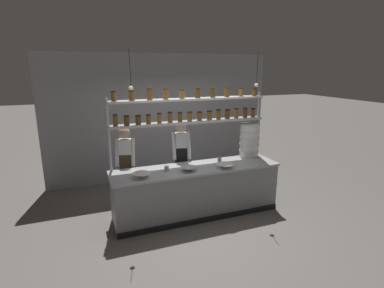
{
  "coord_description": "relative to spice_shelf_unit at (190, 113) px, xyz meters",
  "views": [
    {
      "loc": [
        -1.92,
        -4.77,
        2.68
      ],
      "look_at": [
        -0.01,
        0.2,
        1.31
      ],
      "focal_mm": 28.0,
      "sensor_mm": 36.0,
      "label": 1
    }
  ],
  "objects": [
    {
      "name": "ground_plane",
      "position": [
        0.01,
        -0.33,
        -1.86
      ],
      "size": [
        40.0,
        40.0,
        0.0
      ],
      "primitive_type": "plane",
      "color": "slate"
    },
    {
      "name": "back_wall",
      "position": [
        0.01,
        1.88,
        -0.37
      ],
      "size": [
        5.49,
        0.12,
        2.99
      ],
      "primitive_type": "cube",
      "color": "#939399",
      "rests_on": "ground_plane"
    },
    {
      "name": "prep_counter",
      "position": [
        0.01,
        -0.33,
        -1.4
      ],
      "size": [
        3.09,
        0.76,
        0.92
      ],
      "color": "gray",
      "rests_on": "ground_plane"
    },
    {
      "name": "spice_shelf_unit",
      "position": [
        0.0,
        0.0,
        0.0
      ],
      "size": [
        2.97,
        0.28,
        2.33
      ],
      "color": "#B7BABF",
      "rests_on": "ground_plane"
    },
    {
      "name": "chef_left",
      "position": [
        -1.16,
        0.32,
        -0.94
      ],
      "size": [
        0.41,
        0.34,
        1.62
      ],
      "rotation": [
        0.0,
        0.0,
        -0.26
      ],
      "color": "black",
      "rests_on": "ground_plane"
    },
    {
      "name": "chef_center",
      "position": [
        -0.09,
        0.25,
        -0.89
      ],
      "size": [
        0.4,
        0.32,
        1.68
      ],
      "rotation": [
        0.0,
        0.0,
        -0.19
      ],
      "color": "black",
      "rests_on": "ground_plane"
    },
    {
      "name": "container_stack",
      "position": [
        1.25,
        -0.07,
        -0.61
      ],
      "size": [
        0.4,
        0.4,
        0.67
      ],
      "color": "white",
      "rests_on": "prep_counter"
    },
    {
      "name": "prep_bowl_near_left",
      "position": [
        -1.03,
        -0.51,
        -0.9
      ],
      "size": [
        0.3,
        0.3,
        0.08
      ],
      "color": "white",
      "rests_on": "prep_counter"
    },
    {
      "name": "prep_bowl_center_front",
      "position": [
        -0.2,
        -0.47,
        -0.9
      ],
      "size": [
        0.28,
        0.28,
        0.08
      ],
      "color": "#B2B7BC",
      "rests_on": "prep_counter"
    },
    {
      "name": "prep_bowl_center_back",
      "position": [
        0.46,
        -0.57,
        -0.9
      ],
      "size": [
        0.3,
        0.3,
        0.08
      ],
      "color": "silver",
      "rests_on": "prep_counter"
    },
    {
      "name": "serving_cup_front",
      "position": [
        0.5,
        -0.25,
        -0.89
      ],
      "size": [
        0.08,
        0.08,
        0.1
      ],
      "color": "#B2B7BC",
      "rests_on": "prep_counter"
    },
    {
      "name": "serving_cup_by_board",
      "position": [
        -0.56,
        -0.33,
        -0.9
      ],
      "size": [
        0.08,
        0.08,
        0.08
      ],
      "color": "#B2B7BC",
      "rests_on": "prep_counter"
    },
    {
      "name": "pendant_light_row",
      "position": [
        0.04,
        -0.33,
        0.52
      ],
      "size": [
        2.35,
        0.07,
        0.62
      ],
      "color": "black"
    }
  ]
}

